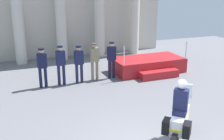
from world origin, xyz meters
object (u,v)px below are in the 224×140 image
officer_in_row_0 (42,65)px  motorcycle_with_rider (180,118)px  officer_in_row_1 (61,62)px  officer_in_row_3 (95,59)px  officer_in_row_4 (112,57)px  officer_in_row_2 (79,61)px  reviewing_stand (148,65)px

officer_in_row_0 → motorcycle_with_rider: 6.57m
officer_in_row_1 → officer_in_row_3: 1.58m
officer_in_row_3 → officer_in_row_0: bearing=-3.0°
officer_in_row_4 → officer_in_row_2: bearing=-1.7°
officer_in_row_0 → officer_in_row_4: size_ratio=0.99×
officer_in_row_2 → officer_in_row_3: officer_in_row_3 is taller
officer_in_row_4 → motorcycle_with_rider: bearing=80.4°
officer_in_row_3 → motorcycle_with_rider: bearing=88.2°
officer_in_row_0 → officer_in_row_3: 2.37m
officer_in_row_0 → officer_in_row_2: bearing=173.3°
officer_in_row_2 → officer_in_row_3: size_ratio=0.98×
officer_in_row_1 → officer_in_row_2: (0.80, -0.03, -0.03)m
officer_in_row_3 → officer_in_row_4: size_ratio=1.00×
officer_in_row_1 → officer_in_row_0: bearing=-5.1°
officer_in_row_1 → officer_in_row_4: (2.40, 0.08, -0.01)m
officer_in_row_4 → motorcycle_with_rider: size_ratio=0.91×
officer_in_row_0 → motorcycle_with_rider: size_ratio=0.90×
officer_in_row_2 → motorcycle_with_rider: motorcycle_with_rider is taller
reviewing_stand → officer_in_row_4: (-2.10, -0.25, 0.68)m
reviewing_stand → officer_in_row_0: 5.35m
reviewing_stand → motorcycle_with_rider: bearing=-111.7°
officer_in_row_1 → officer_in_row_4: bearing=176.2°
officer_in_row_2 → officer_in_row_1: bearing=-8.2°
officer_in_row_2 → officer_in_row_4: 1.61m
officer_in_row_3 → motorcycle_with_rider: 6.09m
officer_in_row_4 → officer_in_row_1: bearing=-3.8°
officer_in_row_0 → motorcycle_with_rider: motorcycle_with_rider is taller
officer_in_row_4 → officer_in_row_0: bearing=-4.2°
officer_in_row_0 → officer_in_row_2: officer_in_row_0 is taller
officer_in_row_1 → officer_in_row_2: officer_in_row_1 is taller
motorcycle_with_rider → officer_in_row_0: bearing=69.5°
officer_in_row_1 → officer_in_row_4: size_ratio=1.01×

